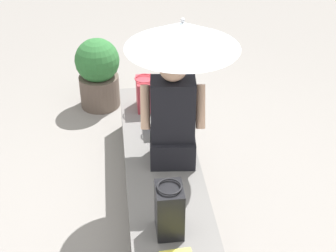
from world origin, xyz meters
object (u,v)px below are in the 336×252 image
object	(u,v)px
parasol	(182,35)
tote_bag_canvas	(145,93)
planter_near	(98,72)
shoulder_bag_spare	(169,210)
person_seated	(173,118)
handbag_black	(162,113)

from	to	relation	value
parasol	tote_bag_canvas	distance (m)	1.16
planter_near	shoulder_bag_spare	bearing A→B (deg)	10.98
person_seated	parasol	distance (m)	0.63
parasol	planter_near	size ratio (longest dim) A/B	1.47
planter_near	tote_bag_canvas	bearing A→B (deg)	27.08
shoulder_bag_spare	planter_near	world-z (taller)	shoulder_bag_spare
shoulder_bag_spare	person_seated	bearing A→B (deg)	171.25
person_seated	planter_near	size ratio (longest dim) A/B	1.18
person_seated	tote_bag_canvas	bearing A→B (deg)	-169.52
tote_bag_canvas	person_seated	bearing A→B (deg)	10.48
handbag_black	planter_near	xyz separation A→B (m)	(-1.19, -0.55, -0.18)
handbag_black	planter_near	distance (m)	1.32
person_seated	parasol	bearing A→B (deg)	133.43
parasol	tote_bag_canvas	size ratio (longest dim) A/B	3.67
shoulder_bag_spare	parasol	bearing A→B (deg)	167.15
person_seated	parasol	size ratio (longest dim) A/B	0.80
person_seated	shoulder_bag_spare	size ratio (longest dim) A/B	2.37
tote_bag_canvas	shoulder_bag_spare	bearing A→B (deg)	1.32
tote_bag_canvas	shoulder_bag_spare	world-z (taller)	shoulder_bag_spare
parasol	handbag_black	world-z (taller)	parasol
person_seated	handbag_black	size ratio (longest dim) A/B	3.07
tote_bag_canvas	planter_near	bearing A→B (deg)	-152.92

